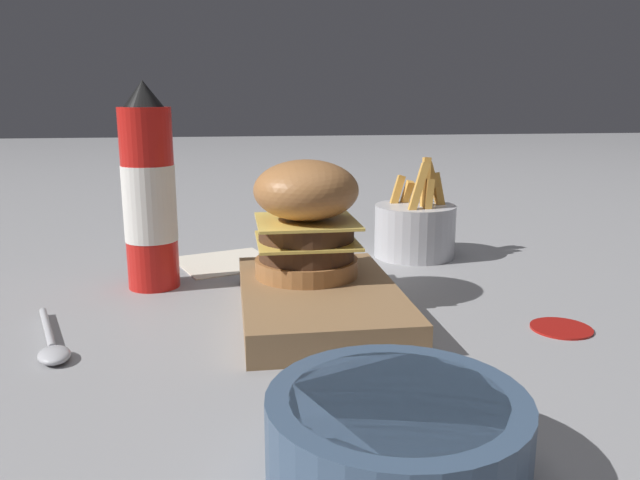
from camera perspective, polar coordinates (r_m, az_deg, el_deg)
ground_plane at (r=0.66m, az=-0.76°, el=-6.85°), size 6.00×6.00×0.00m
serving_board at (r=0.65m, az=0.00°, el=-5.65°), size 0.26×0.16×0.03m
burger at (r=0.67m, az=-1.07°, el=2.08°), size 0.11×0.11×0.13m
ketchup_bottle at (r=0.75m, az=-15.34°, el=3.97°), size 0.06×0.06×0.24m
fries_basket at (r=0.89m, az=8.69°, el=1.02°), size 0.11×0.11×0.14m
side_bowl at (r=0.39m, az=7.03°, el=-17.11°), size 0.16×0.16×0.05m
spoon at (r=0.61m, az=-23.31°, el=-8.86°), size 0.14×0.06×0.01m
ketchup_puddle at (r=0.66m, az=21.20°, el=-7.46°), size 0.06×0.06×0.00m
parchment_square at (r=0.86m, az=-8.53°, el=-1.99°), size 0.16×0.16×0.00m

